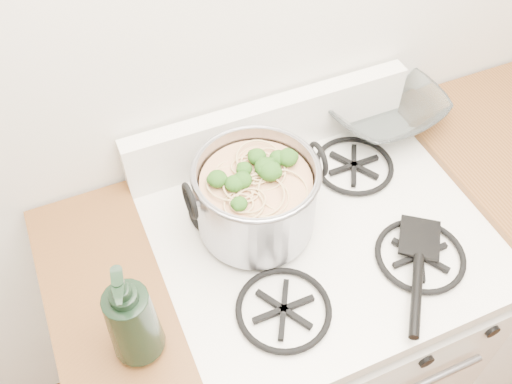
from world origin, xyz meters
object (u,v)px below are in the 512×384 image
glass_bowl (378,112)px  stock_pot (256,197)px  bottle (130,315)px  spatula (420,236)px  gas_range (309,326)px

glass_bowl → stock_pot: bearing=-156.1°
glass_bowl → bottle: 0.88m
stock_pot → bottle: (-0.33, -0.19, 0.04)m
glass_bowl → bottle: (-0.78, -0.39, 0.11)m
stock_pot → spatula: size_ratio=1.00×
gas_range → spatula: (0.19, -0.11, 0.50)m
glass_bowl → bottle: bottle is taller
spatula → stock_pot: bearing=-174.1°
stock_pot → gas_range: bearing=-30.7°
stock_pot → bottle: bearing=-149.9°
stock_pot → glass_bowl: (0.45, 0.20, -0.07)m
spatula → bottle: bearing=-143.2°
spatula → bottle: (-0.65, -0.00, 0.12)m
stock_pot → spatula: bearing=-30.9°
gas_range → glass_bowl: (0.31, 0.28, 0.50)m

